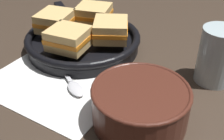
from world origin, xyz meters
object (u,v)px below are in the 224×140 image
at_px(sandwich_near_right, 55,21).
at_px(sandwich_far_left, 68,38).
at_px(skillet, 83,41).
at_px(drinking_glass, 217,56).
at_px(soup_bowl, 140,103).
at_px(spoon, 71,83).
at_px(sandwich_near_left, 94,14).
at_px(sandwich_far_right, 111,30).

height_order(sandwich_near_right, sandwich_far_left, same).
height_order(skillet, drinking_glass, drinking_glass).
bearing_deg(soup_bowl, spoon, 164.94).
xyz_separation_m(skillet, drinking_glass, (0.32, -0.02, 0.04)).
xyz_separation_m(sandwich_near_left, sandwich_far_left, (0.01, -0.15, 0.00)).
relative_size(sandwich_near_right, drinking_glass, 0.76).
distance_m(soup_bowl, skillet, 0.29).
bearing_deg(sandwich_near_right, sandwich_far_left, -41.99).
height_order(sandwich_far_right, drinking_glass, drinking_glass).
height_order(sandwich_near_left, drinking_glass, drinking_glass).
distance_m(soup_bowl, spoon, 0.17).
xyz_separation_m(soup_bowl, sandwich_near_right, (-0.29, 0.19, 0.02)).
height_order(sandwich_near_left, sandwich_far_left, same).
bearing_deg(skillet, sandwich_far_left, -85.90).
height_order(spoon, sandwich_far_right, sandwich_far_right).
distance_m(spoon, drinking_glass, 0.31).
distance_m(skillet, sandwich_near_left, 0.09).
distance_m(spoon, skillet, 0.16).
bearing_deg(spoon, soup_bowl, 24.13).
relative_size(soup_bowl, sandwich_near_right, 1.86).
relative_size(skillet, drinking_glass, 2.84).
bearing_deg(sandwich_far_right, sandwich_far_left, -131.99).
relative_size(sandwich_near_left, sandwich_far_right, 0.89).
distance_m(skillet, sandwich_near_right, 0.09).
bearing_deg(sandwich_far_right, sandwich_near_right, -176.99).
bearing_deg(soup_bowl, skillet, 137.19).
xyz_separation_m(skillet, sandwich_far_left, (0.01, -0.08, 0.04)).
bearing_deg(sandwich_far_left, sandwich_near_right, 138.01).
relative_size(skillet, sandwich_far_left, 3.84).
xyz_separation_m(skillet, sandwich_near_left, (-0.00, 0.07, 0.04)).
bearing_deg(drinking_glass, sandwich_far_left, -170.08).
xyz_separation_m(spoon, skillet, (-0.05, 0.15, 0.01)).
bearing_deg(sandwich_far_right, soup_bowl, -55.45).
height_order(sandwich_near_right, sandwich_far_right, same).
xyz_separation_m(soup_bowl, sandwich_far_right, (-0.14, 0.20, 0.02)).
bearing_deg(sandwich_far_right, drinking_glass, -5.35).
distance_m(soup_bowl, drinking_glass, 0.21).
height_order(soup_bowl, sandwich_far_left, sandwich_far_left).
relative_size(skillet, sandwich_near_right, 3.72).
relative_size(spoon, sandwich_near_right, 1.59).
bearing_deg(sandwich_far_right, skillet, -178.19).
xyz_separation_m(spoon, sandwich_far_left, (-0.05, 0.08, 0.06)).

